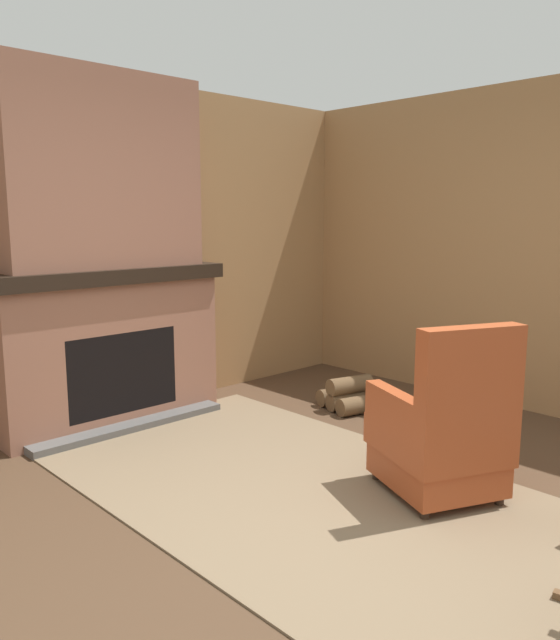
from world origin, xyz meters
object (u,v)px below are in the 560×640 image
Objects in this scene: armchair at (443,435)px; oil_lamp_vase at (72,257)px; firewood_stack at (350,396)px; storage_case at (142,258)px.

armchair is 2.84m from oil_lamp_vase.
storage_case is at bearing -130.63° from firewood_stack.
storage_case is (-2.51, -0.38, 0.89)m from armchair.
oil_lamp_vase reaches higher than storage_case.
armchair is 4.17× the size of oil_lamp_vase.
oil_lamp_vase is 0.58m from storage_case.
firewood_stack is at bearing -8.06° from armchair.
storage_case reaches higher than firewood_stack.
armchair reaches higher than firewood_stack.
armchair is at bearing 8.50° from storage_case.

